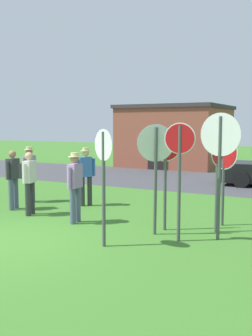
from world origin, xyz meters
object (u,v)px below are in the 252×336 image
stop_sign_nearest (224,163)px  stop_sign_rear_right (220,152)px  stop_sign_far_back (217,167)px  stop_sign_low_front (156,159)px  stop_sign_rear_left (179,163)px  person_in_blue (13,176)px  stop_sign_tallest (104,169)px  person_on_left (30,171)px  person_holding_notes (29,179)px  person_near_signs (75,183)px  person_with_sunhat (86,172)px  stop_sign_leaning_right (165,161)px

stop_sign_nearest → stop_sign_rear_right: (0.24, -1.22, 0.35)m
stop_sign_far_back → stop_sign_low_front: bearing=-141.9°
stop_sign_rear_left → person_in_blue: stop_sign_rear_left is taller
stop_sign_tallest → person_on_left: (-4.46, 2.85, -0.56)m
stop_sign_rear_right → stop_sign_rear_left: 0.89m
stop_sign_rear_left → person_holding_notes: 4.46m
stop_sign_far_back → person_near_signs: stop_sign_far_back is taller
person_holding_notes → person_in_blue: bearing=159.5°
stop_sign_low_front → person_holding_notes: stop_sign_low_front is taller
stop_sign_nearest → person_in_blue: 5.85m
stop_sign_nearest → stop_sign_tallest: 3.22m
stop_sign_far_back → person_near_signs: 3.42m
stop_sign_nearest → person_in_blue: size_ratio=1.30×
person_with_sunhat → stop_sign_rear_right: bearing=-20.2°
stop_sign_far_back → person_with_sunhat: size_ratio=1.26×
person_on_left → stop_sign_low_front: bearing=-17.8°
stop_sign_nearest → person_with_sunhat: stop_sign_nearest is taller
stop_sign_leaning_right → person_in_blue: 4.72m
person_holding_notes → person_with_sunhat: size_ratio=0.97×
stop_sign_low_front → stop_sign_leaning_right: 0.50m
stop_sign_leaning_right → person_near_signs: 2.32m
stop_sign_low_front → stop_sign_leaning_right: size_ratio=1.04×
stop_sign_nearest → stop_sign_rear_right: stop_sign_rear_right is taller
stop_sign_rear_right → person_holding_notes: bearing=-178.6°
stop_sign_rear_left → stop_sign_leaning_right: bearing=131.1°
stop_sign_tallest → person_holding_notes: stop_sign_tallest is taller
person_holding_notes → person_in_blue: 0.94m
stop_sign_nearest → person_with_sunhat: (-4.22, 0.42, -0.50)m
person_in_blue → person_on_left: bearing=107.9°
person_on_left → stop_sign_tallest: bearing=-32.6°
stop_sign_rear_right → person_with_sunhat: (-4.46, 1.64, -0.84)m
stop_sign_leaning_right → person_holding_notes: size_ratio=1.38×
stop_sign_nearest → person_on_left: stop_sign_nearest is taller
stop_sign_leaning_right → stop_sign_rear_left: stop_sign_rear_left is taller
stop_sign_far_back → person_holding_notes: size_ratio=1.29×
stop_sign_rear_left → person_with_sunhat: size_ratio=1.41×
person_holding_notes → stop_sign_rear_right: bearing=1.4°
person_on_left → stop_sign_nearest: bearing=-0.7°
person_holding_notes → person_in_blue: (-0.88, 0.33, -0.03)m
person_with_sunhat → person_holding_notes: bearing=-109.6°
person_in_blue → person_on_left: (-0.35, 1.08, 0.03)m
stop_sign_rear_right → stop_sign_rear_left: stop_sign_rear_right is taller
person_holding_notes → person_in_blue: size_ratio=1.00×
stop_sign_rear_left → person_holding_notes: (-4.40, 0.39, -0.65)m
person_with_sunhat → stop_sign_tallest: bearing=-50.9°
stop_sign_tallest → stop_sign_low_front: (0.55, 1.24, 0.13)m
stop_sign_rear_right → person_in_blue: 6.04m
stop_sign_rear_right → person_with_sunhat: stop_sign_rear_right is taller
person_near_signs → stop_sign_rear_right: bearing=4.4°
stop_sign_leaning_right → stop_sign_far_back: 1.16m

